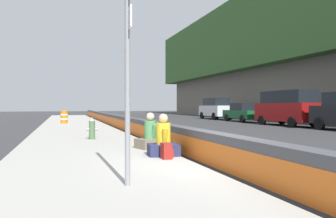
{
  "coord_description": "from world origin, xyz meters",
  "views": [
    {
      "loc": [
        -6.62,
        3.4,
        1.49
      ],
      "look_at": [
        5.4,
        -0.55,
        1.35
      ],
      "focal_mm": 34.25,
      "sensor_mm": 36.0,
      "label": 1
    }
  ],
  "objects_px": {
    "seated_person_middle": "(150,137)",
    "parked_car_fourth": "(287,107)",
    "seated_person_foreground": "(163,142)",
    "route_sign_post": "(128,62)",
    "construction_barrel": "(64,117)",
    "backpack": "(167,151)",
    "parked_car_midline": "(243,112)",
    "fire_hydrant": "(92,128)",
    "parked_car_far": "(216,108)"
  },
  "relations": [
    {
      "from": "construction_barrel",
      "to": "parked_car_fourth",
      "type": "bearing_deg",
      "value": -110.61
    },
    {
      "from": "backpack",
      "to": "construction_barrel",
      "type": "relative_size",
      "value": 0.42
    },
    {
      "from": "backpack",
      "to": "parked_car_fourth",
      "type": "relative_size",
      "value": 0.08
    },
    {
      "from": "seated_person_middle",
      "to": "parked_car_fourth",
      "type": "bearing_deg",
      "value": -53.03
    },
    {
      "from": "route_sign_post",
      "to": "parked_car_midline",
      "type": "bearing_deg",
      "value": -35.7
    },
    {
      "from": "backpack",
      "to": "seated_person_middle",
      "type": "bearing_deg",
      "value": -3.72
    },
    {
      "from": "backpack",
      "to": "seated_person_foreground",
      "type": "bearing_deg",
      "value": -9.27
    },
    {
      "from": "fire_hydrant",
      "to": "construction_barrel",
      "type": "xyz_separation_m",
      "value": [
        12.26,
        1.02,
        0.03
      ]
    },
    {
      "from": "fire_hydrant",
      "to": "seated_person_middle",
      "type": "relative_size",
      "value": 0.78
    },
    {
      "from": "seated_person_middle",
      "to": "backpack",
      "type": "height_order",
      "value": "seated_person_middle"
    },
    {
      "from": "construction_barrel",
      "to": "parked_car_midline",
      "type": "xyz_separation_m",
      "value": [
        0.36,
        -15.57,
        0.24
      ]
    },
    {
      "from": "backpack",
      "to": "parked_car_midline",
      "type": "xyz_separation_m",
      "value": [
        17.99,
        -13.17,
        0.53
      ]
    },
    {
      "from": "route_sign_post",
      "to": "parked_car_fourth",
      "type": "distance_m",
      "value": 20.3
    },
    {
      "from": "route_sign_post",
      "to": "parked_car_far",
      "type": "xyz_separation_m",
      "value": [
        25.88,
        -14.65,
        -1.03
      ]
    },
    {
      "from": "parked_car_fourth",
      "to": "parked_car_far",
      "type": "distance_m",
      "value": 11.71
    },
    {
      "from": "route_sign_post",
      "to": "parked_car_fourth",
      "type": "xyz_separation_m",
      "value": [
        14.17,
        -14.52,
        -0.86
      ]
    },
    {
      "from": "route_sign_post",
      "to": "backpack",
      "type": "bearing_deg",
      "value": -31.62
    },
    {
      "from": "parked_car_far",
      "to": "route_sign_post",
      "type": "bearing_deg",
      "value": 150.49
    },
    {
      "from": "seated_person_middle",
      "to": "backpack",
      "type": "relative_size",
      "value": 2.8
    },
    {
      "from": "route_sign_post",
      "to": "seated_person_foreground",
      "type": "height_order",
      "value": "route_sign_post"
    },
    {
      "from": "fire_hydrant",
      "to": "parked_car_midline",
      "type": "xyz_separation_m",
      "value": [
        12.61,
        -14.55,
        0.27
      ]
    },
    {
      "from": "parked_car_midline",
      "to": "fire_hydrant",
      "type": "bearing_deg",
      "value": 130.91
    },
    {
      "from": "backpack",
      "to": "parked_car_midline",
      "type": "height_order",
      "value": "parked_car_midline"
    },
    {
      "from": "backpack",
      "to": "parked_car_far",
      "type": "relative_size",
      "value": 0.08
    },
    {
      "from": "construction_barrel",
      "to": "fire_hydrant",
      "type": "bearing_deg",
      "value": -175.24
    },
    {
      "from": "fire_hydrant",
      "to": "parked_car_midline",
      "type": "distance_m",
      "value": 19.26
    },
    {
      "from": "fire_hydrant",
      "to": "seated_person_foreground",
      "type": "distance_m",
      "value": 5.03
    },
    {
      "from": "seated_person_foreground",
      "to": "parked_car_far",
      "type": "bearing_deg",
      "value": -29.73
    },
    {
      "from": "route_sign_post",
      "to": "backpack",
      "type": "distance_m",
      "value": 3.34
    },
    {
      "from": "parked_car_midline",
      "to": "seated_person_foreground",
      "type": "bearing_deg",
      "value": 143.1
    },
    {
      "from": "seated_person_foreground",
      "to": "parked_car_fourth",
      "type": "height_order",
      "value": "parked_car_fourth"
    },
    {
      "from": "route_sign_post",
      "to": "construction_barrel",
      "type": "distance_m",
      "value": 20.07
    },
    {
      "from": "seated_person_foreground",
      "to": "parked_car_fourth",
      "type": "xyz_separation_m",
      "value": [
        11.24,
        -12.98,
        0.86
      ]
    },
    {
      "from": "fire_hydrant",
      "to": "parked_car_far",
      "type": "bearing_deg",
      "value": -38.78
    },
    {
      "from": "seated_person_foreground",
      "to": "backpack",
      "type": "xyz_separation_m",
      "value": [
        -0.58,
        0.09,
        -0.16
      ]
    },
    {
      "from": "parked_car_fourth",
      "to": "parked_car_midline",
      "type": "bearing_deg",
      "value": -0.9
    },
    {
      "from": "route_sign_post",
      "to": "parked_car_fourth",
      "type": "relative_size",
      "value": 0.7
    },
    {
      "from": "backpack",
      "to": "parked_car_midline",
      "type": "relative_size",
      "value": 0.09
    },
    {
      "from": "parked_car_midline",
      "to": "parked_car_far",
      "type": "distance_m",
      "value": 5.54
    },
    {
      "from": "parked_car_far",
      "to": "parked_car_fourth",
      "type": "bearing_deg",
      "value": 179.39
    },
    {
      "from": "construction_barrel",
      "to": "parked_car_far",
      "type": "height_order",
      "value": "parked_car_far"
    },
    {
      "from": "seated_person_middle",
      "to": "seated_person_foreground",
      "type": "bearing_deg",
      "value": 178.44
    },
    {
      "from": "backpack",
      "to": "construction_barrel",
      "type": "bearing_deg",
      "value": 7.76
    },
    {
      "from": "backpack",
      "to": "parked_car_fourth",
      "type": "distance_m",
      "value": 17.65
    },
    {
      "from": "route_sign_post",
      "to": "seated_person_middle",
      "type": "xyz_separation_m",
      "value": [
        4.43,
        -1.58,
        -1.72
      ]
    },
    {
      "from": "parked_car_fourth",
      "to": "fire_hydrant",
      "type": "bearing_deg",
      "value": 114.0
    },
    {
      "from": "route_sign_post",
      "to": "parked_car_far",
      "type": "bearing_deg",
      "value": -29.51
    },
    {
      "from": "construction_barrel",
      "to": "seated_person_foreground",
      "type": "bearing_deg",
      "value": -171.67
    },
    {
      "from": "construction_barrel",
      "to": "backpack",
      "type": "bearing_deg",
      "value": -172.24
    },
    {
      "from": "seated_person_foreground",
      "to": "parked_car_far",
      "type": "relative_size",
      "value": 0.23
    }
  ]
}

